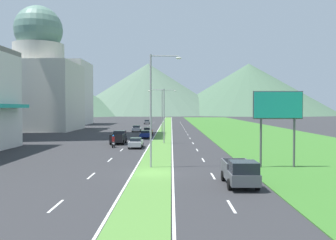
{
  "coord_description": "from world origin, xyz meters",
  "views": [
    {
      "loc": [
        1.62,
        -31.71,
        5.74
      ],
      "look_at": [
        0.9,
        47.5,
        3.04
      ],
      "focal_mm": 39.34,
      "sensor_mm": 36.0,
      "label": 1
    }
  ],
  "objects_px": {
    "billboard_roadside": "(278,110)",
    "car_2": "(147,122)",
    "pickup_truck_1": "(119,137)",
    "motorcycle_rider": "(113,142)",
    "street_lamp_near": "(154,104)",
    "car_0": "(136,143)",
    "street_lamp_mid": "(162,112)",
    "car_1": "(137,128)",
    "pickup_truck_0": "(240,173)",
    "street_lamp_far": "(164,108)",
    "car_3": "(148,131)",
    "car_4": "(146,134)"
  },
  "relations": [
    {
      "from": "street_lamp_near",
      "to": "car_1",
      "type": "distance_m",
      "value": 52.81
    },
    {
      "from": "street_lamp_far",
      "to": "motorcycle_rider",
      "type": "xyz_separation_m",
      "value": [
        -6.6,
        -29.4,
        -4.88
      ]
    },
    {
      "from": "street_lamp_far",
      "to": "car_4",
      "type": "distance_m",
      "value": 14.31
    },
    {
      "from": "car_1",
      "to": "car_3",
      "type": "bearing_deg",
      "value": -163.14
    },
    {
      "from": "car_0",
      "to": "car_2",
      "type": "xyz_separation_m",
      "value": [
        -3.4,
        75.19,
        0.0
      ]
    },
    {
      "from": "street_lamp_mid",
      "to": "street_lamp_far",
      "type": "xyz_separation_m",
      "value": [
        -0.26,
        23.6,
        0.62
      ]
    },
    {
      "from": "billboard_roadside",
      "to": "car_2",
      "type": "distance_m",
      "value": 94.25
    },
    {
      "from": "pickup_truck_0",
      "to": "pickup_truck_1",
      "type": "height_order",
      "value": "same"
    },
    {
      "from": "billboard_roadside",
      "to": "car_2",
      "type": "height_order",
      "value": "billboard_roadside"
    },
    {
      "from": "street_lamp_far",
      "to": "pickup_truck_1",
      "type": "distance_m",
      "value": 25.1
    },
    {
      "from": "car_4",
      "to": "motorcycle_rider",
      "type": "relative_size",
      "value": 2.21
    },
    {
      "from": "street_lamp_near",
      "to": "car_1",
      "type": "relative_size",
      "value": 2.68
    },
    {
      "from": "car_2",
      "to": "motorcycle_rider",
      "type": "bearing_deg",
      "value": -179.91
    },
    {
      "from": "car_2",
      "to": "pickup_truck_1",
      "type": "bearing_deg",
      "value": -179.93
    },
    {
      "from": "street_lamp_near",
      "to": "car_3",
      "type": "distance_m",
      "value": 41.35
    },
    {
      "from": "street_lamp_mid",
      "to": "car_0",
      "type": "relative_size",
      "value": 1.93
    },
    {
      "from": "billboard_roadside",
      "to": "car_4",
      "type": "bearing_deg",
      "value": 113.77
    },
    {
      "from": "car_1",
      "to": "car_2",
      "type": "height_order",
      "value": "car_1"
    },
    {
      "from": "street_lamp_mid",
      "to": "car_3",
      "type": "distance_m",
      "value": 18.18
    },
    {
      "from": "street_lamp_far",
      "to": "car_1",
      "type": "xyz_separation_m",
      "value": [
        -6.52,
        5.0,
        -4.86
      ]
    },
    {
      "from": "street_lamp_near",
      "to": "motorcycle_rider",
      "type": "xyz_separation_m",
      "value": [
        -6.66,
        17.72,
        -5.36
      ]
    },
    {
      "from": "street_lamp_far",
      "to": "billboard_roadside",
      "type": "xyz_separation_m",
      "value": [
        11.8,
        -46.99,
        -0.09
      ]
    },
    {
      "from": "street_lamp_near",
      "to": "motorcycle_rider",
      "type": "bearing_deg",
      "value": 110.58
    },
    {
      "from": "street_lamp_mid",
      "to": "car_0",
      "type": "xyz_separation_m",
      "value": [
        -3.59,
        -6.3,
        -4.25
      ]
    },
    {
      "from": "billboard_roadside",
      "to": "car_3",
      "type": "bearing_deg",
      "value": 110.1
    },
    {
      "from": "car_3",
      "to": "street_lamp_mid",
      "type": "bearing_deg",
      "value": -169.0
    },
    {
      "from": "car_1",
      "to": "car_0",
      "type": "bearing_deg",
      "value": -174.77
    },
    {
      "from": "car_1",
      "to": "pickup_truck_1",
      "type": "bearing_deg",
      "value": 179.76
    },
    {
      "from": "pickup_truck_1",
      "to": "street_lamp_near",
      "type": "bearing_deg",
      "value": -164.02
    },
    {
      "from": "car_1",
      "to": "motorcycle_rider",
      "type": "xyz_separation_m",
      "value": [
        -0.08,
        -34.4,
        -0.02
      ]
    },
    {
      "from": "car_0",
      "to": "car_3",
      "type": "xyz_separation_m",
      "value": [
        0.21,
        23.67,
        0.07
      ]
    },
    {
      "from": "street_lamp_far",
      "to": "motorcycle_rider",
      "type": "height_order",
      "value": "street_lamp_far"
    },
    {
      "from": "street_lamp_near",
      "to": "street_lamp_mid",
      "type": "distance_m",
      "value": 23.55
    },
    {
      "from": "car_2",
      "to": "pickup_truck_1",
      "type": "height_order",
      "value": "pickup_truck_1"
    },
    {
      "from": "car_0",
      "to": "car_4",
      "type": "height_order",
      "value": "car_4"
    },
    {
      "from": "street_lamp_near",
      "to": "car_0",
      "type": "height_order",
      "value": "street_lamp_near"
    },
    {
      "from": "pickup_truck_0",
      "to": "billboard_roadside",
      "type": "bearing_deg",
      "value": 148.19
    },
    {
      "from": "car_3",
      "to": "pickup_truck_0",
      "type": "distance_m",
      "value": 49.92
    },
    {
      "from": "street_lamp_near",
      "to": "car_0",
      "type": "distance_m",
      "value": 18.35
    },
    {
      "from": "billboard_roadside",
      "to": "motorcycle_rider",
      "type": "relative_size",
      "value": 3.65
    },
    {
      "from": "billboard_roadside",
      "to": "street_lamp_mid",
      "type": "bearing_deg",
      "value": 116.25
    },
    {
      "from": "street_lamp_mid",
      "to": "car_2",
      "type": "distance_m",
      "value": 69.37
    },
    {
      "from": "street_lamp_mid",
      "to": "car_3",
      "type": "bearing_deg",
      "value": 101.0
    },
    {
      "from": "car_3",
      "to": "pickup_truck_1",
      "type": "xyz_separation_m",
      "value": [
        -3.52,
        -17.52,
        0.17
      ]
    },
    {
      "from": "car_4",
      "to": "pickup_truck_1",
      "type": "distance_m",
      "value": 11.24
    },
    {
      "from": "street_lamp_mid",
      "to": "car_2",
      "type": "height_order",
      "value": "street_lamp_mid"
    },
    {
      "from": "car_0",
      "to": "car_3",
      "type": "relative_size",
      "value": 1.07
    },
    {
      "from": "street_lamp_far",
      "to": "car_4",
      "type": "height_order",
      "value": "street_lamp_far"
    },
    {
      "from": "billboard_roadside",
      "to": "pickup_truck_0",
      "type": "xyz_separation_m",
      "value": [
        -5.07,
        -8.18,
        -4.55
      ]
    },
    {
      "from": "street_lamp_far",
      "to": "car_0",
      "type": "relative_size",
      "value": 2.17
    }
  ]
}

